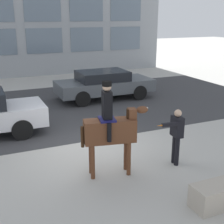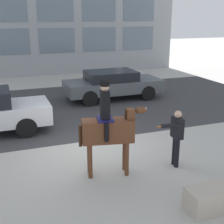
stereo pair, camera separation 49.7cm
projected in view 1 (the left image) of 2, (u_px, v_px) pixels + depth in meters
name	position (u px, v px, depth m)	size (l,w,h in m)	color
ground_plane	(87.00, 148.00, 9.88)	(80.00, 80.00, 0.00)	#B2AFA8
road_surface	(52.00, 108.00, 14.03)	(20.71, 8.50, 0.01)	#38383A
mounted_horse_lead	(111.00, 128.00, 7.90)	(1.73, 0.69, 2.50)	#59331E
pedestrian_bystander	(176.00, 133.00, 8.54)	(0.86, 0.43, 1.60)	black
street_car_far_lane	(104.00, 84.00, 15.47)	(4.77, 2.03, 1.40)	#51565B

